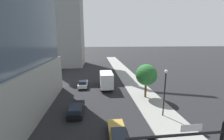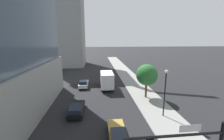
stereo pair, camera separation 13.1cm
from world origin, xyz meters
name	(u,v)px [view 1 (the left image)]	position (x,y,z in m)	size (l,w,h in m)	color
sidewalk	(149,102)	(8.61, 20.00, 0.07)	(4.82, 120.00, 0.15)	gray
construction_building	(64,22)	(-10.90, 56.60, 16.07)	(20.99, 15.41, 38.86)	gray
street_lamp	(165,86)	(8.75, 15.59, 4.09)	(0.44, 0.44, 6.05)	black
street_tree	(146,75)	(8.55, 21.90, 4.03)	(3.55, 3.55, 5.68)	brown
car_white	(83,84)	(-2.52, 28.70, 0.76)	(1.83, 4.28, 1.54)	silver
car_gold	(118,134)	(2.26, 11.67, 0.67)	(1.75, 4.48, 1.36)	#AD8938
car_black	(76,109)	(-2.52, 17.45, 0.72)	(1.91, 4.72, 1.42)	black
box_truck	(106,79)	(2.26, 27.89, 1.85)	(2.44, 6.94, 3.38)	#B21E1E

